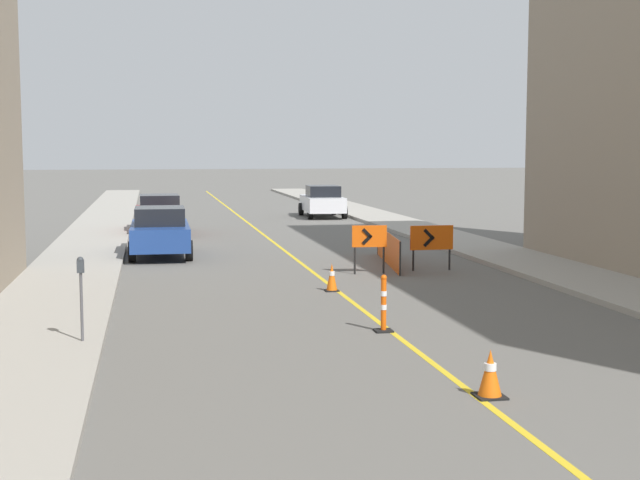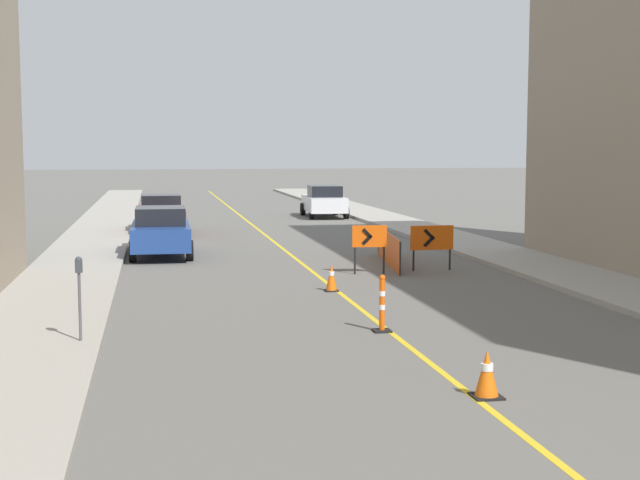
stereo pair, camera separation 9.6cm
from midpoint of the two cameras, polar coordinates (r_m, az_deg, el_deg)
lane_stripe at (r=35.60m, az=-3.47°, el=0.34°), size 0.12×74.02×0.01m
sidewalk_left at (r=35.39m, az=-14.04°, el=0.25°), size 2.57×74.02×0.14m
sidewalk_right at (r=36.97m, az=6.64°, el=0.62°), size 2.57×74.02×0.14m
traffic_cone_second at (r=12.68m, az=10.85°, el=-8.41°), size 0.41×0.41×0.68m
traffic_cone_third at (r=21.51m, az=0.86°, el=-2.41°), size 0.33×0.33×0.68m
delineator_post_rear at (r=16.82m, az=4.16°, el=-4.33°), size 0.33×0.33×1.08m
arrow_barricade_primary at (r=24.42m, az=3.29°, el=0.06°), size 0.96×0.14×1.34m
arrow_barricade_secondary at (r=25.28m, az=7.28°, el=0.05°), size 1.26×0.10×1.28m
safety_mesh_fence at (r=26.56m, az=4.51°, el=-0.54°), size 0.72×5.01×0.95m
parked_car_curb_near at (r=28.77m, az=-10.07°, el=0.54°), size 1.94×4.31×1.59m
parked_car_curb_mid at (r=36.50m, az=-10.09°, el=1.65°), size 1.94×4.34×1.59m
parked_car_curb_far at (r=44.60m, az=0.33°, el=2.50°), size 2.02×4.39×1.59m
parking_meter_near_curb at (r=15.79m, az=-14.99°, el=-2.60°), size 0.12×0.11×1.46m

